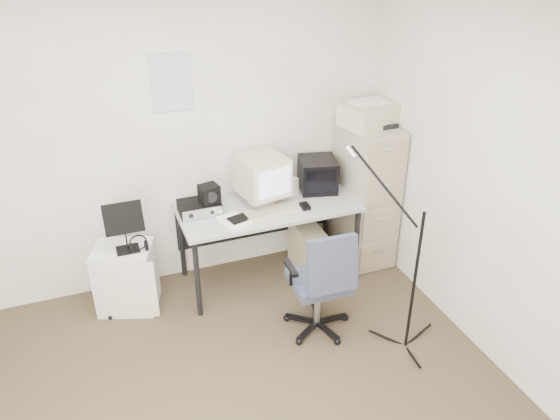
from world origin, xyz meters
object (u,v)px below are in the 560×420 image
object	(u,v)px
desk	(268,242)
office_chair	(318,279)
filing_cabinet	(365,194)
side_cart	(126,277)

from	to	relation	value
desk	office_chair	xyz separation A→B (m)	(0.12, -0.78, 0.09)
filing_cabinet	office_chair	bearing A→B (deg)	-135.60
filing_cabinet	office_chair	distance (m)	1.17
desk	office_chair	bearing A→B (deg)	-81.10
filing_cabinet	side_cart	size ratio (longest dim) A/B	2.32
filing_cabinet	side_cart	world-z (taller)	filing_cabinet
filing_cabinet	desk	size ratio (longest dim) A/B	0.87
filing_cabinet	side_cart	xyz separation A→B (m)	(-2.17, -0.00, -0.37)
desk	filing_cabinet	bearing A→B (deg)	1.81
side_cart	office_chair	bearing A→B (deg)	-11.59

